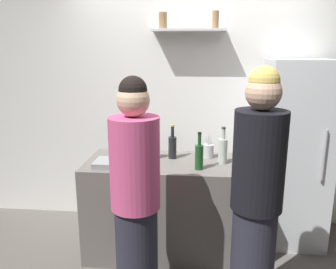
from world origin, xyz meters
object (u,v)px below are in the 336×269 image
object	(u,v)px
person_blonde	(256,201)
baking_pan	(115,163)
refrigerator	(294,154)
wine_bottle_pale_glass	(223,150)
wine_bottle_amber_glass	(113,146)
wine_bottle_green_glass	(199,156)
water_bottle_plastic	(150,147)
wine_bottle_dark_glass	(172,146)
person_pink_top	(136,201)
utensil_holder	(208,151)

from	to	relation	value
person_blonde	baking_pan	bearing A→B (deg)	171.48
refrigerator	wine_bottle_pale_glass	bearing A→B (deg)	-154.48
wine_bottle_amber_glass	wine_bottle_pale_glass	world-z (taller)	wine_bottle_pale_glass
wine_bottle_amber_glass	wine_bottle_pale_glass	xyz separation A→B (m)	(1.00, -0.09, 0.01)
refrigerator	baking_pan	size ratio (longest dim) A/B	5.23
wine_bottle_green_glass	wine_bottle_amber_glass	bearing A→B (deg)	161.78
water_bottle_plastic	baking_pan	bearing A→B (deg)	-140.95
wine_bottle_green_glass	person_blonde	xyz separation A→B (m)	(0.38, -0.57, -0.12)
baking_pan	wine_bottle_dark_glass	bearing A→B (deg)	29.63
person_blonde	person_pink_top	world-z (taller)	person_blonde
refrigerator	person_blonde	xyz separation A→B (m)	(-0.52, -1.08, -0.01)
baking_pan	wine_bottle_dark_glass	xyz separation A→B (m)	(0.48, 0.27, 0.09)
wine_bottle_green_glass	refrigerator	bearing A→B (deg)	29.33
wine_bottle_dark_glass	refrigerator	bearing A→B (deg)	11.29
wine_bottle_amber_glass	wine_bottle_dark_glass	size ratio (longest dim) A/B	0.93
refrigerator	utensil_holder	world-z (taller)	refrigerator
wine_bottle_pale_glass	person_blonde	bearing A→B (deg)	-76.44
wine_bottle_dark_glass	water_bottle_plastic	bearing A→B (deg)	-166.85
wine_bottle_pale_glass	refrigerator	bearing A→B (deg)	25.52
wine_bottle_dark_glass	person_pink_top	bearing A→B (deg)	-102.14
utensil_holder	person_blonde	xyz separation A→B (m)	(0.30, -0.90, -0.07)
person_pink_top	utensil_holder	bearing A→B (deg)	6.64
wine_bottle_pale_glass	wine_bottle_green_glass	distance (m)	0.27
utensil_holder	water_bottle_plastic	xyz separation A→B (m)	(-0.53, -0.09, 0.05)
wine_bottle_dark_glass	person_pink_top	size ratio (longest dim) A/B	0.19
wine_bottle_amber_glass	person_pink_top	size ratio (longest dim) A/B	0.17
wine_bottle_pale_glass	baking_pan	bearing A→B (deg)	-169.91
wine_bottle_amber_glass	person_pink_top	bearing A→B (deg)	-66.07
utensil_holder	wine_bottle_dark_glass	size ratio (longest dim) A/B	0.70
refrigerator	wine_bottle_amber_glass	world-z (taller)	refrigerator
baking_pan	wine_bottle_green_glass	size ratio (longest dim) A/B	1.07
wine_bottle_green_glass	baking_pan	bearing A→B (deg)	179.22
wine_bottle_dark_glass	water_bottle_plastic	xyz separation A→B (m)	(-0.20, -0.05, -0.00)
utensil_holder	wine_bottle_green_glass	bearing A→B (deg)	-104.15
utensil_holder	person_blonde	size ratio (longest dim) A/B	0.12
baking_pan	wine_bottle_green_glass	bearing A→B (deg)	-0.78
wine_bottle_dark_glass	person_blonde	bearing A→B (deg)	-53.43
person_blonde	refrigerator	bearing A→B (deg)	83.22
person_pink_top	wine_bottle_amber_glass	bearing A→B (deg)	60.20
baking_pan	water_bottle_plastic	world-z (taller)	water_bottle_plastic
wine_bottle_amber_glass	wine_bottle_pale_glass	size ratio (longest dim) A/B	0.89
wine_bottle_dark_glass	wine_bottle_pale_glass	bearing A→B (deg)	-13.19
refrigerator	person_blonde	world-z (taller)	refrigerator
refrigerator	wine_bottle_dark_glass	distance (m)	1.18
utensil_holder	person_pink_top	size ratio (longest dim) A/B	0.13
wine_bottle_amber_glass	wine_bottle_green_glass	distance (m)	0.84
wine_bottle_green_glass	wine_bottle_dark_glass	size ratio (longest dim) A/B	1.01
water_bottle_plastic	person_pink_top	size ratio (longest dim) A/B	0.15
refrigerator	person_pink_top	xyz separation A→B (m)	(-1.34, -1.08, -0.05)
utensil_holder	wine_bottle_green_glass	distance (m)	0.34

